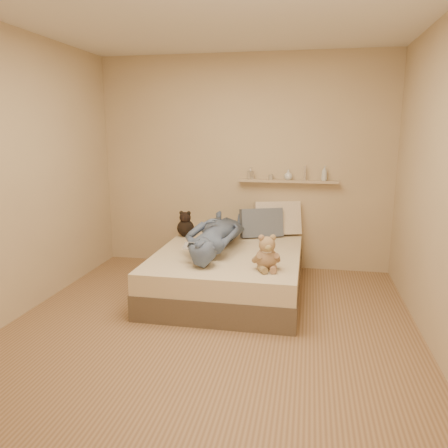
% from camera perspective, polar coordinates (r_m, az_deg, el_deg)
% --- Properties ---
extents(room, '(3.80, 3.80, 3.80)m').
position_cam_1_polar(room, '(3.58, -2.01, 5.68)').
color(room, '#93704C').
rests_on(room, ground).
extents(bed, '(1.50, 1.90, 0.45)m').
position_cam_1_polar(bed, '(4.70, 0.66, -6.16)').
color(bed, brown).
rests_on(bed, floor).
extents(game_console, '(0.20, 0.11, 0.07)m').
position_cam_1_polar(game_console, '(4.17, -4.07, -2.94)').
color(game_console, silver).
rests_on(game_console, bed).
extents(teddy_bear, '(0.27, 0.27, 0.34)m').
position_cam_1_polar(teddy_bear, '(4.00, 5.61, -4.09)').
color(teddy_bear, '#9D7356').
rests_on(teddy_bear, bed).
extents(dark_plush, '(0.20, 0.20, 0.31)m').
position_cam_1_polar(dark_plush, '(5.25, -5.06, -0.18)').
color(dark_plush, black).
rests_on(dark_plush, bed).
extents(pillow_cream, '(0.61, 0.42, 0.43)m').
position_cam_1_polar(pillow_cream, '(5.34, 6.97, 0.70)').
color(pillow_cream, beige).
rests_on(pillow_cream, bed).
extents(pillow_grey, '(0.54, 0.38, 0.36)m').
position_cam_1_polar(pillow_grey, '(5.22, 4.90, 0.16)').
color(pillow_grey, slate).
rests_on(pillow_grey, bed).
extents(person, '(0.55, 1.49, 0.35)m').
position_cam_1_polar(person, '(4.64, -1.08, -1.24)').
color(person, '#4C5D78').
rests_on(person, bed).
extents(wall_shelf, '(1.20, 0.12, 0.03)m').
position_cam_1_polar(wall_shelf, '(5.34, 8.30, 5.56)').
color(wall_shelf, tan).
rests_on(wall_shelf, wall_back).
extents(shelf_bottles, '(0.97, 0.12, 0.18)m').
position_cam_1_polar(shelf_bottles, '(5.33, 8.63, 6.46)').
color(shelf_bottles, silver).
rests_on(shelf_bottles, wall_shelf).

